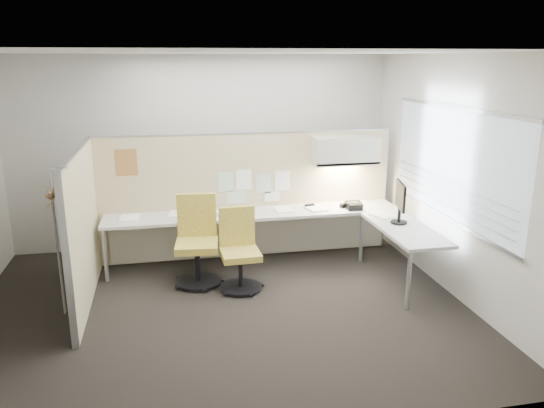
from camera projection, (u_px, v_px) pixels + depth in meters
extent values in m
cube|color=black|center=(222.00, 308.00, 6.04)|extent=(5.50, 4.50, 0.01)
cube|color=white|center=(215.00, 52.00, 5.29)|extent=(5.50, 4.50, 0.01)
cube|color=beige|center=(203.00, 153.00, 7.79)|extent=(5.50, 0.02, 2.80)
cube|color=beige|center=(254.00, 266.00, 3.54)|extent=(5.50, 0.02, 2.80)
cube|color=beige|center=(453.00, 177.00, 6.20)|extent=(0.02, 4.50, 2.80)
cube|color=#98A5B1|center=(453.00, 164.00, 6.15)|extent=(0.01, 2.80, 1.30)
cube|color=#C7B78A|center=(247.00, 196.00, 7.42)|extent=(4.10, 0.06, 1.75)
cube|color=#C7B78A|center=(83.00, 229.00, 5.99)|extent=(0.06, 2.20, 1.75)
cube|color=beige|center=(255.00, 214.00, 7.17)|extent=(4.00, 0.60, 0.04)
cube|color=beige|center=(405.00, 229.00, 6.52)|extent=(0.60, 1.47, 0.04)
cube|color=beige|center=(252.00, 233.00, 7.52)|extent=(3.90, 0.02, 0.64)
cylinder|color=#A5A8AA|center=(105.00, 256.00, 6.65)|extent=(0.05, 0.05, 0.69)
cylinder|color=#A5A8AA|center=(409.00, 280.00, 5.92)|extent=(0.05, 0.05, 0.69)
cylinder|color=#A5A8AA|center=(361.00, 238.00, 7.31)|extent=(0.05, 0.05, 0.69)
cube|color=beige|center=(345.00, 150.00, 7.32)|extent=(0.90, 0.36, 0.38)
cube|color=#FFEABF|center=(345.00, 165.00, 7.37)|extent=(0.60, 0.06, 0.02)
cube|color=#8CBF8C|center=(226.00, 182.00, 7.27)|extent=(0.21, 0.00, 0.28)
cube|color=white|center=(244.00, 180.00, 7.32)|extent=(0.21, 0.00, 0.28)
cube|color=#8CBF8C|center=(264.00, 184.00, 7.39)|extent=(0.21, 0.00, 0.28)
cube|color=white|center=(282.00, 181.00, 7.43)|extent=(0.21, 0.00, 0.28)
cube|color=#8CBF8C|center=(237.00, 197.00, 7.36)|extent=(0.28, 0.00, 0.18)
cube|color=white|center=(272.00, 196.00, 7.46)|extent=(0.21, 0.00, 0.14)
cube|color=orange|center=(126.00, 163.00, 6.94)|extent=(0.28, 0.00, 0.35)
cylinder|color=black|center=(198.00, 281.00, 6.66)|extent=(0.58, 0.58, 0.03)
cylinder|color=black|center=(198.00, 265.00, 6.60)|extent=(0.07, 0.07, 0.44)
cube|color=#F0E359|center=(197.00, 245.00, 6.54)|extent=(0.56, 0.56, 0.09)
cube|color=#F0E359|center=(197.00, 215.00, 6.68)|extent=(0.49, 0.12, 0.55)
cylinder|color=black|center=(241.00, 287.00, 6.50)|extent=(0.52, 0.52, 0.03)
cylinder|color=black|center=(241.00, 272.00, 6.45)|extent=(0.06, 0.06, 0.40)
cube|color=#F0E359|center=(240.00, 254.00, 6.39)|extent=(0.47, 0.47, 0.08)
cube|color=#F0E359|center=(237.00, 226.00, 6.52)|extent=(0.44, 0.07, 0.50)
cylinder|color=black|center=(399.00, 222.00, 6.68)|extent=(0.21, 0.21, 0.02)
cylinder|color=black|center=(399.00, 215.00, 6.65)|extent=(0.04, 0.04, 0.19)
cube|color=black|center=(401.00, 195.00, 6.59)|extent=(0.15, 0.49, 0.33)
cube|color=black|center=(401.00, 195.00, 6.59)|extent=(0.11, 0.44, 0.29)
cube|color=black|center=(354.00, 206.00, 7.28)|extent=(0.21, 0.20, 0.12)
cylinder|color=black|center=(347.00, 203.00, 7.28)|extent=(0.04, 0.17, 0.04)
cube|color=black|center=(310.00, 206.00, 7.38)|extent=(0.15, 0.07, 0.05)
cube|color=black|center=(343.00, 206.00, 7.37)|extent=(0.12, 0.10, 0.06)
cube|color=silver|center=(59.00, 168.00, 4.83)|extent=(0.14, 0.02, 0.02)
cylinder|color=silver|center=(52.00, 177.00, 4.84)|extent=(0.02, 0.02, 0.14)
cube|color=#AD7F4C|center=(54.00, 191.00, 4.88)|extent=(0.02, 0.45, 0.12)
cube|color=#AD7F4C|center=(51.00, 195.00, 4.91)|extent=(0.02, 0.45, 0.12)
cube|color=#ABABB6|center=(59.00, 258.00, 5.00)|extent=(0.01, 0.07, 1.12)
cube|color=white|center=(129.00, 218.00, 6.82)|extent=(0.25, 0.31, 0.04)
cube|color=white|center=(178.00, 214.00, 7.04)|extent=(0.27, 0.33, 0.02)
cube|color=white|center=(226.00, 214.00, 7.03)|extent=(0.28, 0.34, 0.03)
cube|color=white|center=(283.00, 209.00, 7.26)|extent=(0.23, 0.30, 0.02)
cube|color=white|center=(316.00, 209.00, 7.29)|extent=(0.29, 0.35, 0.02)
cube|color=white|center=(382.00, 215.00, 6.98)|extent=(0.32, 0.36, 0.02)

